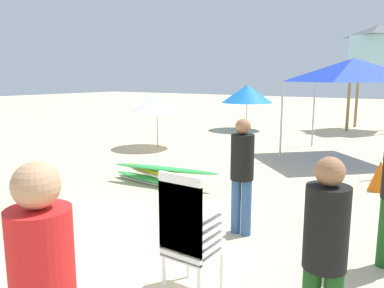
{
  "coord_description": "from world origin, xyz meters",
  "views": [
    {
      "loc": [
        3.89,
        -2.49,
        2.17
      ],
      "look_at": [
        -0.11,
        3.32,
        0.93
      ],
      "focal_mm": 35.49,
      "sensor_mm": 36.0,
      "label": 1
    }
  ],
  "objects_px": {
    "popup_canopy": "(353,70)",
    "beach_umbrella_mid": "(157,103)",
    "lifeguard_tower": "(377,53)",
    "traffic_cone_near": "(380,176)",
    "lifeguard_far_right": "(325,249)",
    "surfboard_pile": "(159,175)",
    "stacked_plastic_chairs": "(188,226)",
    "beach_umbrella_left": "(247,94)",
    "lifeguard_near_center": "(242,169)"
  },
  "relations": [
    {
      "from": "lifeguard_near_center",
      "to": "beach_umbrella_left",
      "type": "relative_size",
      "value": 0.77
    },
    {
      "from": "lifeguard_far_right",
      "to": "lifeguard_near_center",
      "type": "bearing_deg",
      "value": 131.24
    },
    {
      "from": "lifeguard_near_center",
      "to": "traffic_cone_near",
      "type": "bearing_deg",
      "value": 69.45
    },
    {
      "from": "popup_canopy",
      "to": "lifeguard_tower",
      "type": "distance_m",
      "value": 6.52
    },
    {
      "from": "stacked_plastic_chairs",
      "to": "traffic_cone_near",
      "type": "xyz_separation_m",
      "value": [
        0.98,
        5.07,
        -0.45
      ]
    },
    {
      "from": "popup_canopy",
      "to": "beach_umbrella_mid",
      "type": "xyz_separation_m",
      "value": [
        -5.28,
        -1.64,
        -0.95
      ]
    },
    {
      "from": "surfboard_pile",
      "to": "beach_umbrella_mid",
      "type": "height_order",
      "value": "beach_umbrella_mid"
    },
    {
      "from": "surfboard_pile",
      "to": "popup_canopy",
      "type": "height_order",
      "value": "popup_canopy"
    },
    {
      "from": "beach_umbrella_left",
      "to": "lifeguard_tower",
      "type": "bearing_deg",
      "value": 33.08
    },
    {
      "from": "surfboard_pile",
      "to": "lifeguard_near_center",
      "type": "relative_size",
      "value": 1.53
    },
    {
      "from": "lifeguard_far_right",
      "to": "traffic_cone_near",
      "type": "bearing_deg",
      "value": 93.94
    },
    {
      "from": "lifeguard_near_center",
      "to": "lifeguard_tower",
      "type": "height_order",
      "value": "lifeguard_tower"
    },
    {
      "from": "popup_canopy",
      "to": "traffic_cone_near",
      "type": "bearing_deg",
      "value": -66.19
    },
    {
      "from": "stacked_plastic_chairs",
      "to": "popup_canopy",
      "type": "height_order",
      "value": "popup_canopy"
    },
    {
      "from": "lifeguard_near_center",
      "to": "stacked_plastic_chairs",
      "type": "bearing_deg",
      "value": -80.52
    },
    {
      "from": "stacked_plastic_chairs",
      "to": "lifeguard_far_right",
      "type": "xyz_separation_m",
      "value": [
        1.34,
        -0.15,
        0.18
      ]
    },
    {
      "from": "popup_canopy",
      "to": "traffic_cone_near",
      "type": "xyz_separation_m",
      "value": [
        1.22,
        -2.76,
        -2.06
      ]
    },
    {
      "from": "traffic_cone_near",
      "to": "popup_canopy",
      "type": "bearing_deg",
      "value": 113.81
    },
    {
      "from": "stacked_plastic_chairs",
      "to": "surfboard_pile",
      "type": "relative_size",
      "value": 0.52
    },
    {
      "from": "surfboard_pile",
      "to": "popup_canopy",
      "type": "relative_size",
      "value": 0.9
    },
    {
      "from": "popup_canopy",
      "to": "stacked_plastic_chairs",
      "type": "bearing_deg",
      "value": -88.25
    },
    {
      "from": "beach_umbrella_left",
      "to": "traffic_cone_near",
      "type": "bearing_deg",
      "value": -46.66
    },
    {
      "from": "stacked_plastic_chairs",
      "to": "lifeguard_tower",
      "type": "distance_m",
      "value": 14.51
    },
    {
      "from": "lifeguard_tower",
      "to": "traffic_cone_near",
      "type": "xyz_separation_m",
      "value": [
        1.7,
        -9.22,
        -2.83
      ]
    },
    {
      "from": "lifeguard_far_right",
      "to": "popup_canopy",
      "type": "xyz_separation_m",
      "value": [
        -1.58,
        7.99,
        1.43
      ]
    },
    {
      "from": "beach_umbrella_mid",
      "to": "traffic_cone_near",
      "type": "xyz_separation_m",
      "value": [
        6.5,
        -1.13,
        -1.11
      ]
    },
    {
      "from": "beach_umbrella_left",
      "to": "traffic_cone_near",
      "type": "height_order",
      "value": "beach_umbrella_left"
    },
    {
      "from": "stacked_plastic_chairs",
      "to": "popup_canopy",
      "type": "distance_m",
      "value": 8.0
    },
    {
      "from": "surfboard_pile",
      "to": "beach_umbrella_left",
      "type": "bearing_deg",
      "value": 104.87
    },
    {
      "from": "lifeguard_tower",
      "to": "lifeguard_near_center",
      "type": "bearing_deg",
      "value": -88.0
    },
    {
      "from": "lifeguard_near_center",
      "to": "beach_umbrella_mid",
      "type": "distance_m",
      "value": 6.92
    },
    {
      "from": "lifeguard_tower",
      "to": "traffic_cone_near",
      "type": "height_order",
      "value": "lifeguard_tower"
    },
    {
      "from": "stacked_plastic_chairs",
      "to": "lifeguard_near_center",
      "type": "bearing_deg",
      "value": 99.48
    },
    {
      "from": "surfboard_pile",
      "to": "beach_umbrella_mid",
      "type": "xyz_separation_m",
      "value": [
        -2.73,
        3.26,
        1.2
      ]
    },
    {
      "from": "popup_canopy",
      "to": "beach_umbrella_mid",
      "type": "relative_size",
      "value": 1.58
    },
    {
      "from": "stacked_plastic_chairs",
      "to": "surfboard_pile",
      "type": "xyz_separation_m",
      "value": [
        -2.79,
        2.94,
        -0.54
      ]
    },
    {
      "from": "stacked_plastic_chairs",
      "to": "beach_umbrella_left",
      "type": "distance_m",
      "value": 12.56
    },
    {
      "from": "stacked_plastic_chairs",
      "to": "beach_umbrella_mid",
      "type": "relative_size",
      "value": 0.73
    },
    {
      "from": "surfboard_pile",
      "to": "lifeguard_far_right",
      "type": "xyz_separation_m",
      "value": [
        4.13,
        -3.09,
        0.72
      ]
    },
    {
      "from": "stacked_plastic_chairs",
      "to": "surfboard_pile",
      "type": "distance_m",
      "value": 4.09
    },
    {
      "from": "beach_umbrella_mid",
      "to": "traffic_cone_near",
      "type": "relative_size",
      "value": 2.95
    },
    {
      "from": "surfboard_pile",
      "to": "popup_canopy",
      "type": "distance_m",
      "value": 5.93
    },
    {
      "from": "lifeguard_near_center",
      "to": "lifeguard_far_right",
      "type": "height_order",
      "value": "lifeguard_near_center"
    },
    {
      "from": "beach_umbrella_mid",
      "to": "surfboard_pile",
      "type": "bearing_deg",
      "value": -50.09
    },
    {
      "from": "beach_umbrella_mid",
      "to": "traffic_cone_near",
      "type": "distance_m",
      "value": 6.69
    },
    {
      "from": "popup_canopy",
      "to": "lifeguard_near_center",
      "type": "bearing_deg",
      "value": -90.42
    },
    {
      "from": "lifeguard_far_right",
      "to": "beach_umbrella_left",
      "type": "height_order",
      "value": "beach_umbrella_left"
    },
    {
      "from": "lifeguard_near_center",
      "to": "lifeguard_far_right",
      "type": "bearing_deg",
      "value": -48.76
    },
    {
      "from": "traffic_cone_near",
      "to": "lifeguard_far_right",
      "type": "bearing_deg",
      "value": -86.06
    },
    {
      "from": "lifeguard_far_right",
      "to": "traffic_cone_near",
      "type": "distance_m",
      "value": 5.28
    }
  ]
}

